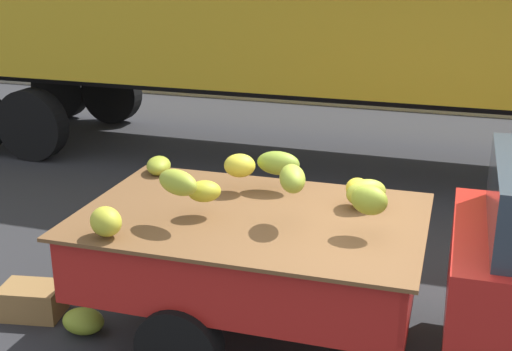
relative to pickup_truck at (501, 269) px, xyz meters
name	(u,v)px	position (x,y,z in m)	size (l,w,h in m)	color
curb_strip	(456,106)	(-0.58, 8.92, -0.80)	(80.00, 0.80, 0.16)	gray
pickup_truck	(501,269)	(0.00, 0.00, 0.00)	(4.78, 1.87, 1.70)	#B21E19
fallen_banana_bunch_near_tailgate	(83,321)	(-3.24, -0.44, -0.77)	(0.37, 0.28, 0.21)	olive
produce_crate	(32,300)	(-3.81, -0.33, -0.74)	(0.52, 0.36, 0.28)	olive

